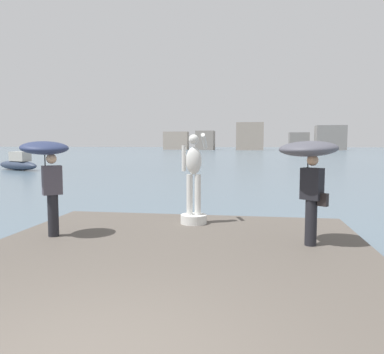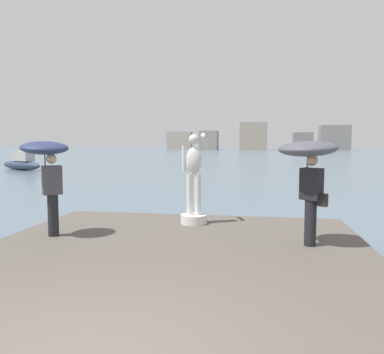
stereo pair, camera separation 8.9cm
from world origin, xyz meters
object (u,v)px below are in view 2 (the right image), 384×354
object	(u,v)px
statue_white_figure	(194,188)
boat_near	(22,163)
onlooker_left	(47,162)
onlooker_right	(309,161)

from	to	relation	value
statue_white_figure	boat_near	distance (m)	28.69
onlooker_left	onlooker_right	size ratio (longest dim) A/B	1.00
statue_white_figure	onlooker_right	world-z (taller)	statue_white_figure
onlooker_left	statue_white_figure	bearing A→B (deg)	32.07
statue_white_figure	boat_near	bearing A→B (deg)	130.96
statue_white_figure	onlooker_left	distance (m)	3.37
statue_white_figure	onlooker_left	xyz separation A→B (m)	(-2.79, -1.75, 0.71)
statue_white_figure	boat_near	world-z (taller)	statue_white_figure
onlooker_right	boat_near	distance (m)	31.52
onlooker_left	boat_near	distance (m)	28.40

